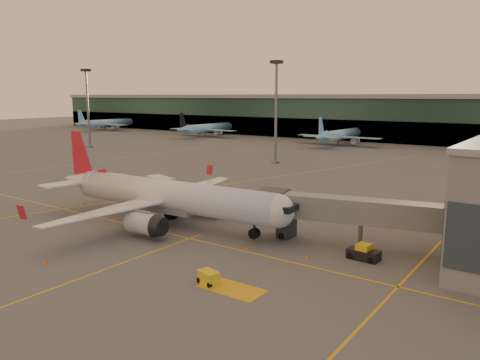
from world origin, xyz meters
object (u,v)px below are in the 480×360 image
Objects in this scene: main_airplane at (164,196)px; pushback_tug at (364,253)px; gpu_cart at (208,278)px; catering_truck at (161,188)px.

pushback_tug is (26.89, 2.17, -3.14)m from main_airplane.
pushback_tug is at bearing 72.57° from gpu_cart.
main_airplane is 21.84m from gpu_cart.
catering_truck is 36.62m from pushback_tug.
main_airplane is 27.16m from pushback_tug.
gpu_cart is at bearing -20.99° from catering_truck.
gpu_cart is 17.16m from pushback_tug.
main_airplane is 11.56× the size of pushback_tug.
main_airplane is 16.92× the size of gpu_cart.
catering_truck is 1.76× the size of pushback_tug.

